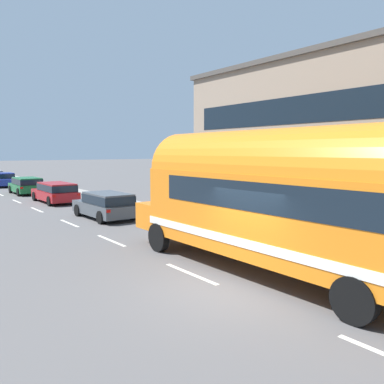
% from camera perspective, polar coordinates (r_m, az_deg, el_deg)
% --- Properties ---
extents(ground_plane, '(300.00, 300.00, 0.00)m').
position_cam_1_polar(ground_plane, '(10.37, 5.36, -13.85)').
color(ground_plane, '#565454').
extents(lane_markings, '(3.79, 80.00, 0.01)m').
position_cam_1_polar(lane_markings, '(22.25, -12.04, -3.26)').
color(lane_markings, silver).
rests_on(lane_markings, ground).
extents(sidewalk_slab, '(2.73, 90.00, 0.15)m').
position_cam_1_polar(sidewalk_slab, '(21.04, -2.78, -3.47)').
color(sidewalk_slab, gray).
rests_on(sidewalk_slab, ground).
extents(roadside_building, '(9.22, 16.75, 7.84)m').
position_cam_1_polar(roadside_building, '(21.40, 23.81, 6.55)').
color(roadside_building, gray).
rests_on(roadside_building, ground).
extents(painted_bus, '(2.67, 11.90, 4.12)m').
position_cam_1_polar(painted_bus, '(10.97, 13.56, -0.52)').
color(painted_bus, orange).
rests_on(painted_bus, ground).
extents(car_lead, '(1.96, 4.37, 1.37)m').
position_cam_1_polar(car_lead, '(20.97, -12.31, -1.67)').
color(car_lead, '#474C51').
rests_on(car_lead, ground).
extents(car_second, '(1.97, 4.82, 1.37)m').
position_cam_1_polar(car_second, '(28.42, -19.06, 0.12)').
color(car_second, '#A5191E').
rests_on(car_second, ground).
extents(car_third, '(2.02, 4.27, 1.37)m').
position_cam_1_polar(car_third, '(34.92, -22.76, 1.00)').
color(car_third, '#196633').
rests_on(car_third, ground).
extents(car_fourth, '(2.05, 4.77, 1.37)m').
position_cam_1_polar(car_fourth, '(43.53, -25.58, 1.70)').
color(car_fourth, navy).
rests_on(car_fourth, ground).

